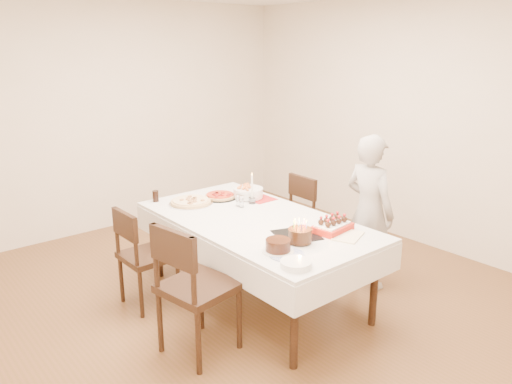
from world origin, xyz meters
TOP-DOWN VIEW (x-y plane):
  - floor at (0.00, 0.00)m, footprint 5.00×5.00m
  - wall_back at (0.00, 2.50)m, footprint 4.50×0.04m
  - wall_right at (2.25, 0.00)m, footprint 0.04×5.00m
  - dining_table at (-0.03, -0.07)m, footprint 1.41×2.27m
  - chair_right_savory at (0.70, 0.30)m, footprint 0.47×0.47m
  - chair_left_savory at (-0.80, 0.46)m, footprint 0.46×0.46m
  - chair_left_dessert at (-0.85, -0.41)m, footprint 0.60×0.60m
  - person at (0.95, -0.51)m, footprint 0.36×0.54m
  - pizza_white at (-0.23, 0.64)m, footprint 0.52×0.52m
  - pizza_pepperoni at (0.08, 0.61)m, footprint 0.37×0.37m
  - red_placemat at (0.37, 0.34)m, footprint 0.24×0.24m
  - pasta_bowl at (0.30, 0.45)m, footprint 0.38×0.38m
  - taper_candle at (0.22, 0.29)m, footprint 0.09×0.09m
  - shaker_pair at (0.07, 0.26)m, footprint 0.12×0.12m
  - cola_glass at (-0.45, 0.92)m, footprint 0.06×0.06m
  - layer_cake at (-0.36, -0.71)m, footprint 0.25×0.25m
  - cake_board at (-0.03, -0.56)m, footprint 0.41×0.41m
  - birthday_cake at (-0.12, -0.69)m, footprint 0.20×0.20m
  - strawberry_box at (0.25, -0.68)m, footprint 0.34×0.25m
  - box_lid at (0.26, -0.84)m, footprint 0.32×0.27m
  - plate_stack at (-0.44, -0.97)m, footprint 0.25×0.25m
  - china_plate at (-0.35, -0.79)m, footprint 0.28×0.28m

SIDE VIEW (x-z plane):
  - floor at x=0.00m, z-range 0.00..0.00m
  - dining_table at x=-0.03m, z-range 0.00..0.75m
  - chair_left_savory at x=-0.80m, z-range 0.00..0.89m
  - chair_right_savory at x=0.70m, z-range 0.00..0.91m
  - chair_left_dessert at x=-0.85m, z-range 0.00..1.02m
  - person at x=0.95m, z-range 0.00..1.43m
  - red_placemat at x=0.37m, z-range 0.75..0.75m
  - cake_board at x=-0.03m, z-range 0.74..0.76m
  - box_lid at x=0.26m, z-range 0.74..0.76m
  - china_plate at x=-0.35m, z-range 0.75..0.76m
  - pizza_white at x=-0.23m, z-range 0.75..0.79m
  - pizza_pepperoni at x=0.08m, z-range 0.75..0.79m
  - plate_stack at x=-0.44m, z-range 0.75..0.79m
  - strawberry_box at x=0.25m, z-range 0.75..0.83m
  - layer_cake at x=-0.36m, z-range 0.75..0.84m
  - cola_glass at x=-0.45m, z-range 0.75..0.86m
  - pasta_bowl at x=0.30m, z-range 0.76..0.85m
  - shaker_pair at x=0.07m, z-range 0.75..0.86m
  - birthday_cake at x=-0.12m, z-range 0.76..0.93m
  - taper_candle at x=0.22m, z-range 0.75..1.05m
  - wall_back at x=0.00m, z-range 0.00..2.70m
  - wall_right at x=2.25m, z-range 0.00..2.70m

